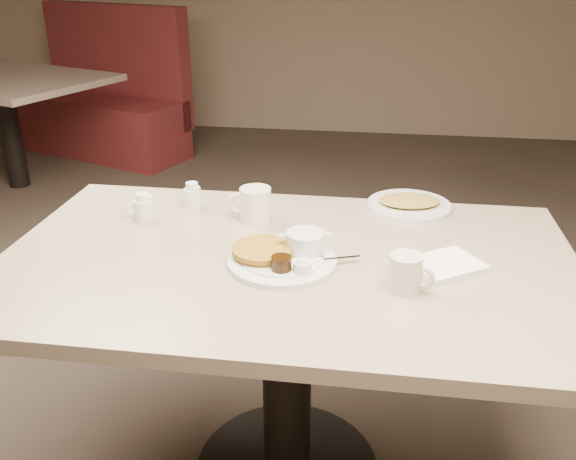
# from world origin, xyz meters

# --- Properties ---
(diner_table) EXTENTS (1.50, 0.90, 0.75)m
(diner_table) POSITION_xyz_m (0.00, 0.00, 0.58)
(diner_table) COLOR tan
(diner_table) RESTS_ON ground
(main_plate) EXTENTS (0.36, 0.33, 0.07)m
(main_plate) POSITION_xyz_m (-0.00, -0.03, 0.77)
(main_plate) COLOR silver
(main_plate) RESTS_ON diner_table
(coffee_mug_near) EXTENTS (0.12, 0.10, 0.09)m
(coffee_mug_near) POSITION_xyz_m (0.30, -0.12, 0.80)
(coffee_mug_near) COLOR beige
(coffee_mug_near) RESTS_ON diner_table
(napkin) EXTENTS (0.22, 0.21, 0.02)m
(napkin) POSITION_xyz_m (0.40, -0.00, 0.76)
(napkin) COLOR white
(napkin) RESTS_ON diner_table
(coffee_mug_far) EXTENTS (0.13, 0.09, 0.10)m
(coffee_mug_far) POSITION_xyz_m (-0.13, 0.23, 0.80)
(coffee_mug_far) COLOR white
(coffee_mug_far) RESTS_ON diner_table
(creamer_left) EXTENTS (0.08, 0.06, 0.08)m
(creamer_left) POSITION_xyz_m (-0.46, 0.19, 0.79)
(creamer_left) COLOR white
(creamer_left) RESTS_ON diner_table
(creamer_right) EXTENTS (0.07, 0.06, 0.08)m
(creamer_right) POSITION_xyz_m (-0.34, 0.30, 0.79)
(creamer_right) COLOR white
(creamer_right) RESTS_ON diner_table
(hash_plate) EXTENTS (0.30, 0.30, 0.04)m
(hash_plate) POSITION_xyz_m (0.33, 0.39, 0.76)
(hash_plate) COLOR silver
(hash_plate) RESTS_ON diner_table
(booth_back_left) EXTENTS (1.81, 1.95, 1.12)m
(booth_back_left) POSITION_xyz_m (-1.92, 3.04, 0.41)
(booth_back_left) COLOR maroon
(booth_back_left) RESTS_ON ground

